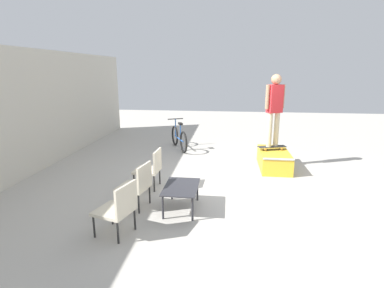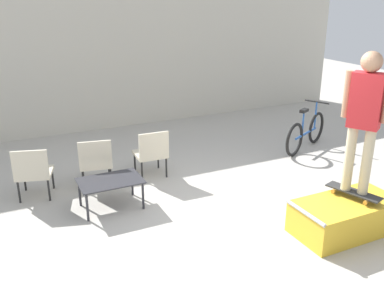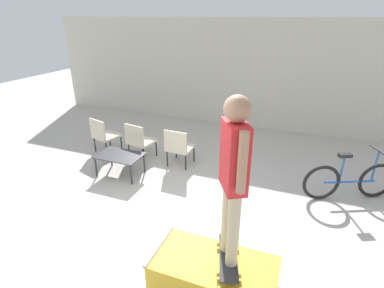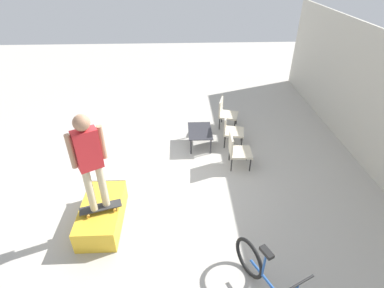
{
  "view_description": "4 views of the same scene",
  "coord_description": "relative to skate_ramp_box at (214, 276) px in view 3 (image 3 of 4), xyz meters",
  "views": [
    {
      "loc": [
        -6.44,
        0.39,
        2.5
      ],
      "look_at": [
        -0.15,
        1.15,
        0.92
      ],
      "focal_mm": 28.0,
      "sensor_mm": 36.0,
      "label": 1
    },
    {
      "loc": [
        -2.84,
        -4.5,
        3.06
      ],
      "look_at": [
        -0.1,
        1.2,
        0.8
      ],
      "focal_mm": 40.0,
      "sensor_mm": 36.0,
      "label": 2
    },
    {
      "loc": [
        1.91,
        -3.35,
        3.04
      ],
      "look_at": [
        0.1,
        1.28,
        0.89
      ],
      "focal_mm": 28.0,
      "sensor_mm": 36.0,
      "label": 3
    },
    {
      "loc": [
        5.3,
        0.69,
        4.41
      ],
      "look_at": [
        -0.14,
        0.93,
        0.88
      ],
      "focal_mm": 28.0,
      "sensor_mm": 36.0,
      "label": 4
    }
  ],
  "objects": [
    {
      "name": "ground_plane",
      "position": [
        -1.21,
        0.83,
        -0.22
      ],
      "size": [
        24.0,
        24.0,
        0.0
      ],
      "primitive_type": "plane",
      "color": "#B7B2A8"
    },
    {
      "name": "house_wall_back",
      "position": [
        -1.21,
        5.93,
        1.28
      ],
      "size": [
        12.0,
        0.06,
        3.0
      ],
      "color": "beige",
      "rests_on": "ground_plane"
    },
    {
      "name": "skate_ramp_box",
      "position": [
        0.0,
        0.0,
        0.0
      ],
      "size": [
        1.44,
        0.73,
        0.47
      ],
      "color": "gold",
      "rests_on": "ground_plane"
    },
    {
      "name": "skateboard_on_ramp",
      "position": [
        0.14,
        0.05,
        0.31
      ],
      "size": [
        0.4,
        0.76,
        0.07
      ],
      "rotation": [
        0.0,
        0.0,
        -1.28
      ],
      "color": "#2D2D2D",
      "rests_on": "skate_ramp_box"
    },
    {
      "name": "person_skater",
      "position": [
        0.14,
        0.05,
        1.42
      ],
      "size": [
        0.36,
        0.51,
        1.85
      ],
      "rotation": [
        0.0,
        0.0,
        -1.05
      ],
      "color": "#C6B793",
      "rests_on": "skateboard_on_ramp"
    },
    {
      "name": "coffee_table",
      "position": [
        -2.64,
        2.02,
        0.17
      ],
      "size": [
        0.92,
        0.61,
        0.45
      ],
      "color": "#2D2D33",
      "rests_on": "ground_plane"
    },
    {
      "name": "patio_chair_left",
      "position": [
        -3.63,
        2.84,
        0.24
      ],
      "size": [
        0.64,
        0.64,
        0.85
      ],
      "rotation": [
        0.0,
        0.0,
        2.86
      ],
      "color": "black",
      "rests_on": "ground_plane"
    },
    {
      "name": "patio_chair_center",
      "position": [
        -2.66,
        2.83,
        0.24
      ],
      "size": [
        0.61,
        0.61,
        0.85
      ],
      "rotation": [
        0.0,
        0.0,
        2.95
      ],
      "color": "black",
      "rests_on": "ground_plane"
    },
    {
      "name": "patio_chair_right",
      "position": [
        -1.69,
        2.83,
        0.24
      ],
      "size": [
        0.54,
        0.54,
        0.85
      ],
      "rotation": [
        0.0,
        0.0,
        3.1
      ],
      "color": "black",
      "rests_on": "ground_plane"
    },
    {
      "name": "bicycle",
      "position": [
        1.63,
        2.77,
        0.14
      ],
      "size": [
        1.55,
        0.8,
        0.93
      ],
      "rotation": [
        0.0,
        0.0,
        0.44
      ],
      "color": "black",
      "rests_on": "ground_plane"
    }
  ]
}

